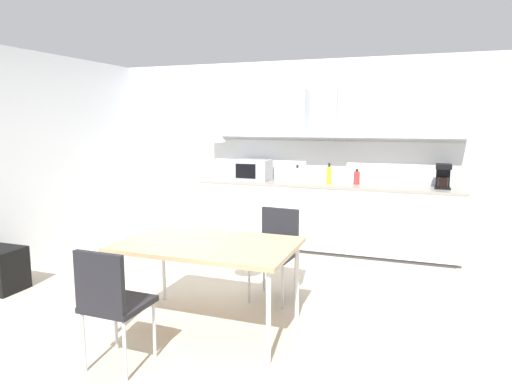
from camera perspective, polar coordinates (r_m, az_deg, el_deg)
name	(u,v)px	position (r m, az deg, el deg)	size (l,w,h in m)	color
ground_plane	(207,308)	(4.40, -6.19, -14.24)	(7.67, 7.76, 0.02)	beige
wall_back	(287,153)	(6.53, 3.88, 4.94)	(6.14, 0.10, 2.53)	silver
kitchen_counter	(324,216)	(6.15, 8.51, -3.04)	(3.43, 0.63, 0.90)	#333333
backsplash_tile	(330,161)	(6.33, 9.19, 3.86)	(3.41, 0.02, 0.54)	silver
upper_wall_cabinets	(329,113)	(6.16, 9.06, 9.67)	(3.41, 0.40, 0.63)	silver
microwave	(253,170)	(6.33, -0.42, 2.78)	(0.48, 0.35, 0.28)	#ADADB2
coffee_maker	(443,176)	(5.97, 22.34, 1.83)	(0.18, 0.19, 0.30)	black
bottle_yellow	(329,175)	(6.03, 9.11, 2.12)	(0.07, 0.07, 0.27)	yellow
bottle_red	(357,178)	(6.04, 12.48, 1.75)	(0.08, 0.08, 0.20)	red
bottle_white	(297,175)	(6.18, 5.18, 2.19)	(0.07, 0.07, 0.23)	white
dining_table	(207,248)	(3.78, -6.12, -6.93)	(1.44, 0.90, 0.73)	tan
chair_near_left	(110,297)	(3.32, -17.76, -12.38)	(0.41, 0.41, 0.87)	black
chair_far_right	(276,244)	(4.45, 2.54, -6.53)	(0.43, 0.43, 0.87)	black
pendant_lamp	(205,128)	(3.64, -6.37, 7.99)	(0.32, 0.32, 0.22)	silver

